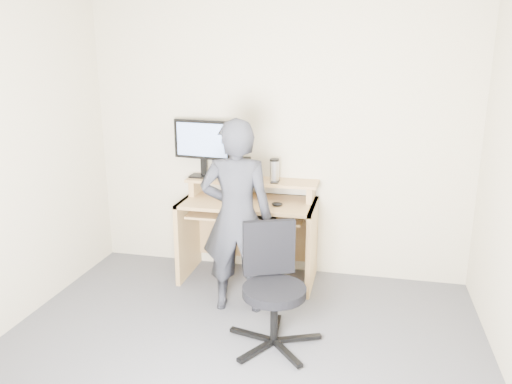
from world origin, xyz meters
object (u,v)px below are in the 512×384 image
at_px(desk, 250,220).
at_px(monitor, 202,143).
at_px(person, 237,217).
at_px(office_chair, 272,281).

xyz_separation_m(desk, monitor, (-0.47, 0.07, 0.68)).
relative_size(desk, person, 0.77).
distance_m(desk, person, 0.67).
height_order(desk, monitor, monitor).
distance_m(desk, office_chair, 1.14).
distance_m(monitor, person, 0.98).
bearing_deg(monitor, desk, -0.76).
height_order(office_chair, person, person).
bearing_deg(monitor, person, -46.10).
bearing_deg(office_chair, monitor, 105.26).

